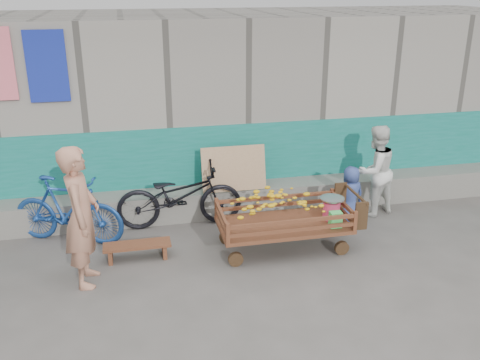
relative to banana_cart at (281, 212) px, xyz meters
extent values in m
plane|color=#504D48|center=(-0.71, -0.99, -0.56)|extent=(80.00, 80.00, 0.00)
cube|color=gray|center=(-0.71, 3.11, 0.94)|extent=(12.00, 3.00, 3.00)
cube|color=#107462|center=(-0.71, 1.60, 0.14)|extent=(12.00, 0.03, 1.40)
cube|color=slate|center=(-0.71, 1.36, -0.34)|extent=(12.00, 0.50, 0.45)
cube|color=#A87D55|center=(-0.41, 1.23, 0.24)|extent=(1.00, 0.19, 0.68)
cube|color=#1B2CA3|center=(-3.01, 1.57, 1.84)|extent=(0.55, 0.03, 1.00)
cube|color=#552C1B|center=(0.03, 0.00, -0.19)|extent=(1.78, 0.89, 0.05)
cylinder|color=#31210E|center=(-0.71, -0.32, -0.46)|extent=(0.20, 0.06, 0.20)
cube|color=#552C1B|center=(-0.83, -0.41, -0.03)|extent=(0.05, 0.05, 0.28)
cylinder|color=#31210E|center=(-0.71, 0.33, -0.46)|extent=(0.20, 0.06, 0.20)
cube|color=#552C1B|center=(-0.83, 0.42, -0.03)|extent=(0.05, 0.05, 0.28)
cylinder|color=#31210E|center=(0.78, -0.32, -0.46)|extent=(0.20, 0.06, 0.20)
cube|color=#552C1B|center=(0.89, -0.41, -0.03)|extent=(0.05, 0.05, 0.28)
cylinder|color=#31210E|center=(0.78, 0.33, -0.46)|extent=(0.20, 0.06, 0.20)
cube|color=#552C1B|center=(0.89, 0.42, -0.03)|extent=(0.05, 0.05, 0.28)
cube|color=#552C1B|center=(0.03, -0.41, -0.07)|extent=(1.72, 0.04, 0.05)
cube|color=#552C1B|center=(0.03, -0.41, 0.05)|extent=(1.72, 0.04, 0.05)
cube|color=#552C1B|center=(0.03, 0.42, -0.07)|extent=(1.72, 0.04, 0.05)
cube|color=#552C1B|center=(0.03, 0.42, 0.05)|extent=(1.72, 0.04, 0.05)
cube|color=#552C1B|center=(-0.83, 0.00, -0.07)|extent=(0.04, 0.83, 0.05)
cube|color=#552C1B|center=(-0.83, 0.00, 0.05)|extent=(0.04, 0.83, 0.05)
cube|color=#552C1B|center=(0.89, 0.00, -0.07)|extent=(0.04, 0.83, 0.05)
cube|color=#552C1B|center=(0.89, 0.00, 0.05)|extent=(0.04, 0.83, 0.05)
cylinder|color=#31210E|center=(1.07, 0.00, 0.18)|extent=(0.04, 0.79, 0.04)
cube|color=#31210E|center=(1.00, 0.37, 0.01)|extent=(0.18, 0.04, 0.40)
cube|color=#31210E|center=(1.00, -0.36, 0.01)|extent=(0.18, 0.04, 0.40)
ellipsoid|color=orange|center=(-0.07, 0.00, 0.05)|extent=(1.29, 0.69, 0.44)
cylinder|color=#FF4177|center=(0.73, 0.00, -0.04)|extent=(0.24, 0.24, 0.26)
cylinder|color=silver|center=(0.73, 0.00, 0.10)|extent=(0.03, 0.03, 0.06)
cylinder|color=silver|center=(0.73, 0.00, 0.14)|extent=(0.34, 0.34, 0.02)
cube|color=#4ADE63|center=(0.68, -0.28, -0.05)|extent=(0.16, 0.12, 0.22)
cube|color=#552C1B|center=(-1.96, 0.15, -0.36)|extent=(0.90, 0.27, 0.04)
cube|color=#552C1B|center=(-2.32, 0.15, -0.47)|extent=(0.05, 0.25, 0.18)
cube|color=#552C1B|center=(-1.60, 0.15, -0.47)|extent=(0.05, 0.25, 0.18)
imported|color=tan|center=(-2.59, -0.30, 0.32)|extent=(0.47, 0.67, 1.77)
imported|color=white|center=(1.78, 0.87, 0.17)|extent=(0.84, 0.74, 1.46)
imported|color=#374A8E|center=(1.27, 0.61, -0.11)|extent=(0.48, 0.35, 0.92)
imported|color=black|center=(-1.28, 1.06, -0.07)|extent=(1.89, 0.70, 0.98)
imported|color=#1B4490|center=(-2.88, 0.86, -0.07)|extent=(1.70, 1.08, 0.99)
camera|label=1|loc=(-1.97, -6.39, 3.00)|focal=40.00mm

